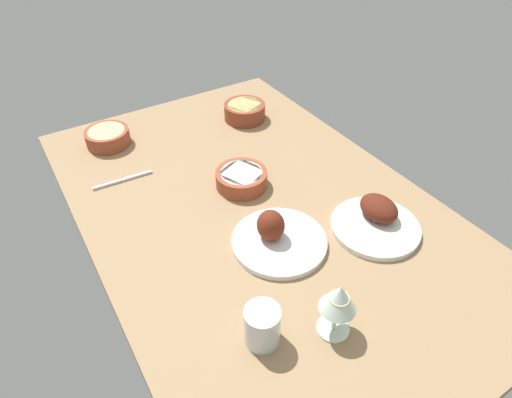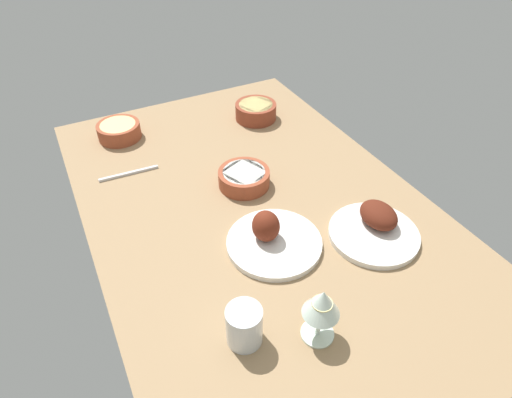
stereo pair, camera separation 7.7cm
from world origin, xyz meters
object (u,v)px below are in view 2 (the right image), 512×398
(plate_center_main, at_px, (272,238))
(water_tumbler, at_px, (244,326))
(bowl_cream, at_px, (244,177))
(fork_loose, at_px, (129,173))
(bowl_potatoes, at_px, (119,130))
(wine_glass, at_px, (322,305))
(bowl_pasta, at_px, (256,111))
(plate_near_viewer, at_px, (375,227))

(plate_center_main, height_order, water_tumbler, plate_center_main)
(bowl_cream, xyz_separation_m, fork_loose, (-0.21, -0.29, -0.02))
(bowl_potatoes, relative_size, wine_glass, 1.03)
(plate_center_main, relative_size, bowl_potatoes, 1.68)
(bowl_cream, height_order, fork_loose, bowl_cream)
(wine_glass, distance_m, fork_loose, 0.76)
(bowl_potatoes, xyz_separation_m, bowl_pasta, (0.10, 0.47, 0.00))
(plate_center_main, bearing_deg, bowl_potatoes, -162.16)
(plate_near_viewer, xyz_separation_m, wine_glass, (0.18, -0.30, 0.08))
(plate_center_main, distance_m, bowl_cream, 0.25)
(bowl_cream, relative_size, water_tumbler, 1.63)
(bowl_potatoes, height_order, fork_loose, bowl_potatoes)
(wine_glass, height_order, fork_loose, wine_glass)
(plate_near_viewer, height_order, water_tumbler, water_tumbler)
(plate_center_main, bearing_deg, bowl_pasta, 156.40)
(bowl_pasta, bearing_deg, bowl_cream, -32.21)
(plate_near_viewer, height_order, bowl_pasta, plate_near_viewer)
(plate_near_viewer, bearing_deg, bowl_potatoes, -148.08)
(bowl_potatoes, bearing_deg, plate_center_main, 17.84)
(bowl_potatoes, relative_size, fork_loose, 0.80)
(plate_near_viewer, xyz_separation_m, bowl_pasta, (-0.67, -0.00, 0.01))
(bowl_potatoes, xyz_separation_m, wine_glass, (0.95, 0.18, 0.07))
(bowl_pasta, height_order, water_tumbler, water_tumbler)
(bowl_cream, height_order, bowl_potatoes, bowl_potatoes)
(bowl_cream, distance_m, wine_glass, 0.53)
(plate_center_main, xyz_separation_m, bowl_cream, (-0.25, 0.05, 0.00))
(plate_near_viewer, height_order, fork_loose, plate_near_viewer)
(wine_glass, bearing_deg, bowl_cream, 170.77)
(bowl_potatoes, bearing_deg, bowl_cream, 31.56)
(bowl_potatoes, height_order, wine_glass, wine_glass)
(plate_near_viewer, bearing_deg, bowl_pasta, -179.71)
(plate_center_main, height_order, bowl_pasta, plate_center_main)
(bowl_cream, distance_m, bowl_pasta, 0.39)
(plate_near_viewer, bearing_deg, fork_loose, -137.09)
(water_tumbler, xyz_separation_m, fork_loose, (-0.67, -0.07, -0.04))
(bowl_cream, height_order, wine_glass, wine_glass)
(plate_near_viewer, relative_size, wine_glass, 1.66)
(plate_near_viewer, distance_m, fork_loose, 0.74)
(bowl_potatoes, bearing_deg, water_tumbler, 2.59)
(wine_glass, bearing_deg, bowl_potatoes, -169.32)
(bowl_pasta, xyz_separation_m, wine_glass, (0.85, -0.30, 0.07))
(fork_loose, bearing_deg, plate_center_main, -58.42)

